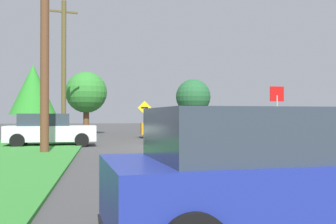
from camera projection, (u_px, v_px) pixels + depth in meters
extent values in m
plane|color=#3F3F3F|center=(169.00, 147.00, 19.46)|extent=(120.00, 120.00, 0.00)
cube|color=yellow|center=(214.00, 169.00, 11.56)|extent=(0.20, 14.00, 0.01)
cylinder|color=#9EA0A8|center=(277.00, 121.00, 19.57)|extent=(0.07, 0.07, 2.49)
cube|color=red|center=(277.00, 94.00, 19.58)|extent=(0.72, 0.08, 0.72)
cube|color=orange|center=(170.00, 128.00, 27.82)|extent=(4.07, 1.92, 0.76)
cube|color=#2D3842|center=(175.00, 118.00, 27.87)|extent=(2.26, 1.64, 0.60)
cylinder|color=black|center=(151.00, 133.00, 26.81)|extent=(0.69, 0.25, 0.68)
cylinder|color=black|center=(149.00, 132.00, 28.52)|extent=(0.69, 0.25, 0.68)
cylinder|color=black|center=(192.00, 133.00, 27.13)|extent=(0.69, 0.25, 0.68)
cylinder|color=black|center=(188.00, 132.00, 28.84)|extent=(0.69, 0.25, 0.68)
cube|color=silver|center=(51.00, 133.00, 20.11)|extent=(4.44, 1.97, 0.76)
cube|color=#2D3842|center=(44.00, 120.00, 20.04)|extent=(2.48, 1.65, 0.60)
cylinder|color=black|center=(81.00, 138.00, 21.24)|extent=(0.69, 0.26, 0.68)
cylinder|color=black|center=(82.00, 140.00, 19.61)|extent=(0.69, 0.26, 0.68)
cylinder|color=black|center=(22.00, 139.00, 20.60)|extent=(0.69, 0.26, 0.68)
cylinder|color=black|center=(17.00, 141.00, 18.96)|extent=(0.69, 0.26, 0.68)
cube|color=navy|center=(310.00, 129.00, 25.74)|extent=(2.43, 4.14, 0.76)
cube|color=#2D3842|center=(311.00, 119.00, 25.53)|extent=(1.98, 2.35, 0.60)
cylinder|color=black|center=(288.00, 133.00, 27.04)|extent=(0.30, 0.70, 0.68)
cylinder|color=black|center=(316.00, 133.00, 27.11)|extent=(0.30, 0.70, 0.68)
cylinder|color=black|center=(303.00, 135.00, 24.37)|extent=(0.30, 0.70, 0.68)
cylinder|color=black|center=(334.00, 135.00, 24.44)|extent=(0.30, 0.70, 0.68)
cube|color=navy|center=(280.00, 189.00, 4.90)|extent=(4.33, 2.32, 0.76)
cube|color=#2D3842|center=(252.00, 133.00, 4.81)|extent=(2.44, 1.91, 0.60)
cylinder|color=black|center=(332.00, 194.00, 6.17)|extent=(0.70, 0.28, 0.68)
cylinder|color=black|center=(149.00, 204.00, 5.46)|extent=(0.70, 0.28, 0.68)
cylinder|color=brown|center=(45.00, 42.00, 16.22)|extent=(0.34, 0.34, 8.93)
cylinder|color=brown|center=(64.00, 70.00, 26.78)|extent=(0.31, 0.31, 9.11)
cube|color=brown|center=(64.00, 12.00, 26.81)|extent=(1.78, 0.52, 0.12)
cylinder|color=slate|center=(145.00, 123.00, 26.65)|extent=(0.08, 0.08, 2.04)
cube|color=yellow|center=(145.00, 108.00, 26.66)|extent=(0.91, 0.07, 0.91)
cube|color=black|center=(145.00, 108.00, 26.66)|extent=(0.45, 0.06, 0.10)
cylinder|color=brown|center=(193.00, 121.00, 36.61)|extent=(0.47, 0.47, 1.97)
sphere|color=#225A2F|center=(193.00, 97.00, 36.63)|extent=(3.13, 3.13, 3.13)
cylinder|color=brown|center=(86.00, 121.00, 33.26)|extent=(0.48, 0.48, 2.08)
sphere|color=#2E7D2D|center=(86.00, 92.00, 33.28)|extent=(3.37, 3.37, 3.37)
cylinder|color=brown|center=(33.00, 123.00, 39.29)|extent=(0.38, 0.38, 1.61)
cone|color=#298427|center=(33.00, 89.00, 39.32)|extent=(4.42, 4.42, 4.87)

